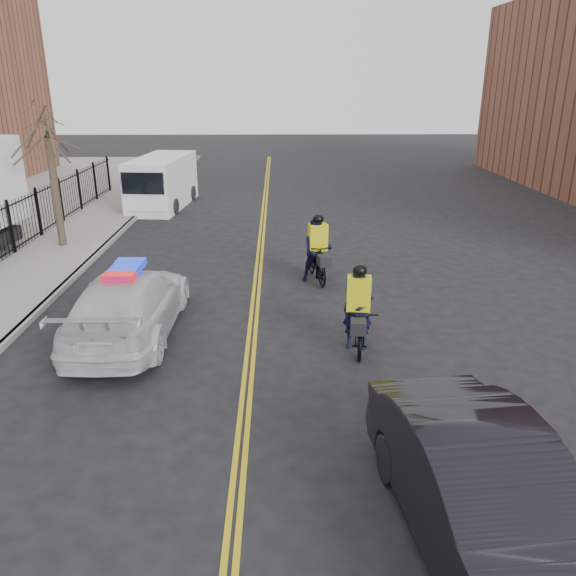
# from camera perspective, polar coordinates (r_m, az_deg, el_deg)

# --- Properties ---
(ground) EXTENTS (120.00, 120.00, 0.00)m
(ground) POSITION_cam_1_polar(r_m,az_deg,el_deg) (12.57, -4.04, -8.59)
(ground) COLOR black
(ground) RESTS_ON ground
(center_line_left) EXTENTS (0.10, 60.00, 0.01)m
(center_line_left) POSITION_cam_1_polar(r_m,az_deg,el_deg) (19.95, -3.19, 2.56)
(center_line_left) COLOR gold
(center_line_left) RESTS_ON ground
(center_line_right) EXTENTS (0.10, 60.00, 0.01)m
(center_line_right) POSITION_cam_1_polar(r_m,az_deg,el_deg) (19.94, -2.73, 2.56)
(center_line_right) COLOR gold
(center_line_right) RESTS_ON ground
(sidewalk) EXTENTS (3.00, 60.00, 0.15)m
(sidewalk) POSITION_cam_1_polar(r_m,az_deg,el_deg) (21.52, -23.36, 2.41)
(sidewalk) COLOR gray
(sidewalk) RESTS_ON ground
(curb) EXTENTS (0.20, 60.00, 0.15)m
(curb) POSITION_cam_1_polar(r_m,az_deg,el_deg) (21.00, -19.57, 2.50)
(curb) COLOR gray
(curb) RESTS_ON ground
(street_tree) EXTENTS (3.20, 3.20, 4.80)m
(street_tree) POSITION_cam_1_polar(r_m,az_deg,el_deg) (22.71, -22.99, 12.32)
(street_tree) COLOR #3D2E24
(street_tree) RESTS_ON sidewalk
(police_cruiser) EXTENTS (2.37, 5.71, 1.81)m
(police_cruiser) POSITION_cam_1_polar(r_m,az_deg,el_deg) (14.57, -15.87, -1.56)
(police_cruiser) COLOR silver
(police_cruiser) RESTS_ON ground
(dark_sedan) EXTENTS (2.44, 5.49, 1.75)m
(dark_sedan) POSITION_cam_1_polar(r_m,az_deg,el_deg) (8.31, 19.53, -19.62)
(dark_sedan) COLOR black
(dark_sedan) RESTS_ON ground
(cargo_van) EXTENTS (2.76, 6.17, 2.51)m
(cargo_van) POSITION_cam_1_polar(r_m,az_deg,el_deg) (29.59, -12.74, 10.35)
(cargo_van) COLOR white
(cargo_van) RESTS_ON ground
(cyclist_near) EXTENTS (1.01, 2.23, 2.11)m
(cyclist_near) POSITION_cam_1_polar(r_m,az_deg,el_deg) (13.46, 7.08, -3.19)
(cyclist_near) COLOR black
(cyclist_near) RESTS_ON ground
(cyclist_far) EXTENTS (1.11, 2.25, 2.19)m
(cyclist_far) POSITION_cam_1_polar(r_m,az_deg,el_deg) (17.91, 3.02, 3.38)
(cyclist_far) COLOR black
(cyclist_far) RESTS_ON ground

